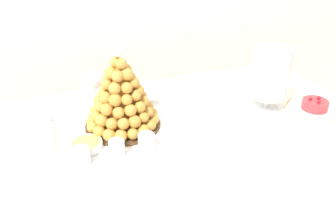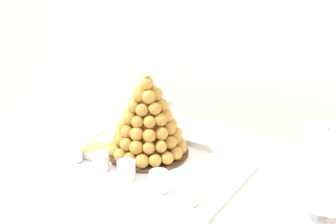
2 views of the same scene
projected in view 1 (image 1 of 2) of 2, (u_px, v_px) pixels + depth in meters
buffet_table at (170, 154)px, 1.41m from camera, size 1.45×0.81×0.78m
serving_tray at (139, 132)px, 1.31m from camera, size 0.58×0.38×0.02m
croquembouche at (121, 97)px, 1.28m from camera, size 0.27×0.27×0.30m
dessert_cup_left at (81, 156)px, 1.14m from camera, size 0.06×0.06×0.05m
dessert_cup_mid_left at (117, 149)px, 1.18m from camera, size 0.05×0.05×0.05m
dessert_cup_centre at (146, 142)px, 1.20m from camera, size 0.05×0.05×0.05m
dessert_cup_mid_right at (180, 136)px, 1.24m from camera, size 0.05×0.05×0.06m
dessert_cup_right at (208, 131)px, 1.26m from camera, size 0.05×0.05×0.06m
creme_brulee_ramekin at (86, 145)px, 1.21m from camera, size 0.10×0.10×0.02m
macaron_goblet at (271, 73)px, 1.40m from camera, size 0.14×0.14×0.25m
fruit_tart_plate at (314, 107)px, 1.45m from camera, size 0.22×0.22×0.05m
wine_glass at (93, 80)px, 1.43m from camera, size 0.08×0.08×0.16m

